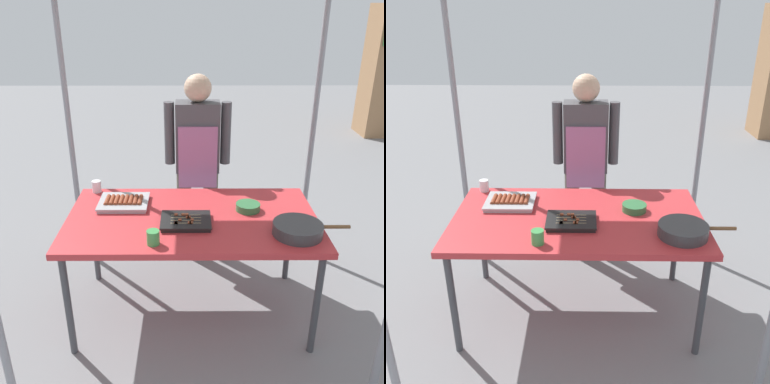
% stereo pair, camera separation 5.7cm
% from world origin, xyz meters
% --- Properties ---
extents(ground_plane, '(18.00, 18.00, 0.00)m').
position_xyz_m(ground_plane, '(0.00, 0.00, 0.00)').
color(ground_plane, slate).
extents(stall_table, '(1.60, 0.90, 0.75)m').
position_xyz_m(stall_table, '(0.00, 0.00, 0.70)').
color(stall_table, '#C63338').
rests_on(stall_table, ground).
extents(tray_grilled_sausages, '(0.33, 0.28, 0.05)m').
position_xyz_m(tray_grilled_sausages, '(-0.46, 0.18, 0.77)').
color(tray_grilled_sausages, '#ADADB2').
rests_on(tray_grilled_sausages, stall_table).
extents(tray_meat_skewers, '(0.31, 0.25, 0.04)m').
position_xyz_m(tray_meat_skewers, '(-0.04, -0.10, 0.77)').
color(tray_meat_skewers, black).
rests_on(tray_meat_skewers, stall_table).
extents(cooking_wok, '(0.45, 0.29, 0.07)m').
position_xyz_m(cooking_wok, '(0.62, -0.24, 0.79)').
color(cooking_wok, '#38383A').
rests_on(cooking_wok, stall_table).
extents(condiment_bowl, '(0.16, 0.16, 0.05)m').
position_xyz_m(condiment_bowl, '(0.37, 0.09, 0.77)').
color(condiment_bowl, '#33723F').
rests_on(condiment_bowl, stall_table).
extents(drink_cup_near_edge, '(0.07, 0.07, 0.08)m').
position_xyz_m(drink_cup_near_edge, '(-0.69, 0.40, 0.79)').
color(drink_cup_near_edge, white).
rests_on(drink_cup_near_edge, stall_table).
extents(drink_cup_by_wok, '(0.07, 0.07, 0.09)m').
position_xyz_m(drink_cup_by_wok, '(-0.22, -0.34, 0.79)').
color(drink_cup_by_wok, '#3F994C').
rests_on(drink_cup_by_wok, stall_table).
extents(vendor_woman, '(0.52, 0.22, 1.53)m').
position_xyz_m(vendor_woman, '(0.05, 0.79, 0.90)').
color(vendor_woman, '#595147').
rests_on(vendor_woman, ground).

